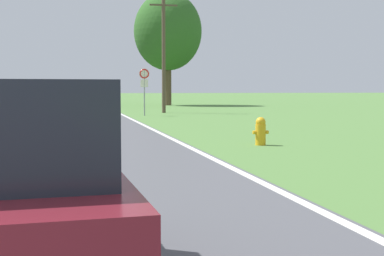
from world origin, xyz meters
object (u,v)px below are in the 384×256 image
traffic_sign (144,80)px  car_silver_hatchback_receding (78,97)px  car_dark_grey_sedan_mid_far (82,99)px  car_black_hatchback_distant (66,94)px  tree_left_verge (168,32)px  car_white_sedan_horizon (33,94)px  fire_hydrant (261,131)px

traffic_sign → car_silver_hatchback_receding: traffic_sign is taller
car_dark_grey_sedan_mid_far → car_black_hatchback_distant: car_black_hatchback_distant is taller
tree_left_verge → car_white_sedan_horizon: bearing=110.5°
tree_left_verge → car_white_sedan_horizon: (-14.89, 39.73, -6.18)m
traffic_sign → car_silver_hatchback_receding: (-3.47, 21.71, -1.27)m
traffic_sign → car_dark_grey_sedan_mid_far: bearing=102.8°
tree_left_verge → car_dark_grey_sedan_mid_far: (-8.12, -5.22, -6.19)m
traffic_sign → car_silver_hatchback_receding: size_ratio=0.74×
car_black_hatchback_distant → traffic_sign: bearing=5.4°
fire_hydrant → car_black_hatchback_distant: (-5.67, 64.60, 0.40)m
traffic_sign → car_white_sedan_horizon: size_ratio=0.67×
fire_hydrant → car_silver_hatchback_receding: (-4.37, 38.61, 0.40)m
tree_left_verge → car_black_hatchback_distant: (-9.69, 28.38, -6.16)m
fire_hydrant → tree_left_verge: 37.03m
fire_hydrant → tree_left_verge: tree_left_verge is taller
car_dark_grey_sedan_mid_far → car_black_hatchback_distant: bearing=-177.4°
traffic_sign → car_black_hatchback_distant: 47.95m
traffic_sign → tree_left_verge: bearing=75.7°
car_white_sedan_horizon → traffic_sign: bearing=-171.2°
traffic_sign → car_silver_hatchback_receding: bearing=99.1°
fire_hydrant → car_white_sedan_horizon: car_white_sedan_horizon is taller
fire_hydrant → car_silver_hatchback_receding: bearing=96.5°
car_dark_grey_sedan_mid_far → tree_left_verge: bearing=122.6°
car_dark_grey_sedan_mid_far → car_white_sedan_horizon: 45.45m
fire_hydrant → tree_left_verge: size_ratio=0.07×
fire_hydrant → traffic_sign: 17.00m
car_dark_grey_sedan_mid_far → car_white_sedan_horizon: size_ratio=1.04×
tree_left_verge → car_black_hatchback_distant: size_ratio=2.80×
car_dark_grey_sedan_mid_far → car_white_sedan_horizon: car_white_sedan_horizon is taller
fire_hydrant → car_black_hatchback_distant: car_black_hatchback_distant is taller
traffic_sign → car_silver_hatchback_receding: 22.02m
car_silver_hatchback_receding → car_white_sedan_horizon: bearing=-169.0°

